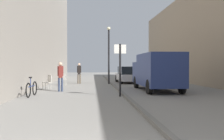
{
  "coord_description": "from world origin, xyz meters",
  "views": [
    {
      "loc": [
        -0.02,
        -2.88,
        1.53
      ],
      "look_at": [
        1.17,
        11.72,
        1.26
      ],
      "focal_mm": 38.79,
      "sensor_mm": 36.0,
      "label": 1
    }
  ],
  "objects_px": {
    "cafe_chair_by_doorway": "(48,81)",
    "bicycle_leaning": "(32,89)",
    "pedestrian_main_foreground": "(79,72)",
    "street_sign_post": "(120,65)",
    "delivery_van": "(157,71)",
    "parked_car": "(128,75)",
    "cafe_chair_near_window": "(63,78)",
    "lamp_post": "(109,51)",
    "pedestrian_mid_block": "(60,75)"
  },
  "relations": [
    {
      "from": "delivery_van",
      "to": "parked_car",
      "type": "relative_size",
      "value": 1.24
    },
    {
      "from": "street_sign_post",
      "to": "lamp_post",
      "type": "relative_size",
      "value": 0.55
    },
    {
      "from": "lamp_post",
      "to": "bicycle_leaning",
      "type": "bearing_deg",
      "value": -119.07
    },
    {
      "from": "pedestrian_main_foreground",
      "to": "delivery_van",
      "type": "distance_m",
      "value": 7.91
    },
    {
      "from": "pedestrian_mid_block",
      "to": "lamp_post",
      "type": "bearing_deg",
      "value": -132.74
    },
    {
      "from": "pedestrian_main_foreground",
      "to": "bicycle_leaning",
      "type": "distance_m",
      "value": 8.56
    },
    {
      "from": "pedestrian_main_foreground",
      "to": "street_sign_post",
      "type": "height_order",
      "value": "street_sign_post"
    },
    {
      "from": "cafe_chair_by_doorway",
      "to": "pedestrian_main_foreground",
      "type": "bearing_deg",
      "value": -57.65
    },
    {
      "from": "parked_car",
      "to": "bicycle_leaning",
      "type": "bearing_deg",
      "value": -125.7
    },
    {
      "from": "lamp_post",
      "to": "cafe_chair_by_doorway",
      "type": "height_order",
      "value": "lamp_post"
    },
    {
      "from": "cafe_chair_near_window",
      "to": "bicycle_leaning",
      "type": "bearing_deg",
      "value": -85.48
    },
    {
      "from": "bicycle_leaning",
      "to": "street_sign_post",
      "type": "bearing_deg",
      "value": -2.08
    },
    {
      "from": "delivery_van",
      "to": "cafe_chair_near_window",
      "type": "relative_size",
      "value": 5.62
    },
    {
      "from": "delivery_van",
      "to": "bicycle_leaning",
      "type": "height_order",
      "value": "delivery_van"
    },
    {
      "from": "lamp_post",
      "to": "bicycle_leaning",
      "type": "xyz_separation_m",
      "value": [
        -4.38,
        -7.87,
        -2.34
      ]
    },
    {
      "from": "pedestrian_main_foreground",
      "to": "parked_car",
      "type": "xyz_separation_m",
      "value": [
        4.31,
        1.01,
        -0.29
      ]
    },
    {
      "from": "lamp_post",
      "to": "cafe_chair_by_doorway",
      "type": "distance_m",
      "value": 6.54
    },
    {
      "from": "bicycle_leaning",
      "to": "pedestrian_main_foreground",
      "type": "bearing_deg",
      "value": 80.19
    },
    {
      "from": "pedestrian_main_foreground",
      "to": "pedestrian_mid_block",
      "type": "height_order",
      "value": "pedestrian_main_foreground"
    },
    {
      "from": "lamp_post",
      "to": "cafe_chair_near_window",
      "type": "height_order",
      "value": "lamp_post"
    },
    {
      "from": "lamp_post",
      "to": "cafe_chair_by_doorway",
      "type": "xyz_separation_m",
      "value": [
        -4.18,
        -4.54,
        -2.18
      ]
    },
    {
      "from": "cafe_chair_near_window",
      "to": "pedestrian_main_foreground",
      "type": "bearing_deg",
      "value": 66.07
    },
    {
      "from": "pedestrian_mid_block",
      "to": "cafe_chair_near_window",
      "type": "height_order",
      "value": "pedestrian_mid_block"
    },
    {
      "from": "pedestrian_main_foreground",
      "to": "delivery_van",
      "type": "bearing_deg",
      "value": -50.89
    },
    {
      "from": "pedestrian_mid_block",
      "to": "parked_car",
      "type": "relative_size",
      "value": 0.41
    },
    {
      "from": "lamp_post",
      "to": "pedestrian_mid_block",
      "type": "bearing_deg",
      "value": -119.83
    },
    {
      "from": "street_sign_post",
      "to": "cafe_chair_near_window",
      "type": "distance_m",
      "value": 8.02
    },
    {
      "from": "pedestrian_main_foreground",
      "to": "cafe_chair_by_doorway",
      "type": "xyz_separation_m",
      "value": [
        -1.69,
        -4.99,
        -0.46
      ]
    },
    {
      "from": "pedestrian_main_foreground",
      "to": "cafe_chair_near_window",
      "type": "height_order",
      "value": "pedestrian_main_foreground"
    },
    {
      "from": "pedestrian_main_foreground",
      "to": "cafe_chair_near_window",
      "type": "bearing_deg",
      "value": -125.27
    },
    {
      "from": "parked_car",
      "to": "cafe_chair_by_doorway",
      "type": "relative_size",
      "value": 4.54
    },
    {
      "from": "cafe_chair_by_doorway",
      "to": "cafe_chair_near_window",
      "type": "bearing_deg",
      "value": -48.33
    },
    {
      "from": "street_sign_post",
      "to": "cafe_chair_by_doorway",
      "type": "relative_size",
      "value": 2.77
    },
    {
      "from": "delivery_van",
      "to": "bicycle_leaning",
      "type": "distance_m",
      "value": 7.31
    },
    {
      "from": "delivery_van",
      "to": "cafe_chair_by_doorway",
      "type": "relative_size",
      "value": 5.62
    },
    {
      "from": "pedestrian_mid_block",
      "to": "bicycle_leaning",
      "type": "distance_m",
      "value": 2.56
    },
    {
      "from": "pedestrian_mid_block",
      "to": "cafe_chair_near_window",
      "type": "distance_m",
      "value": 4.53
    },
    {
      "from": "street_sign_post",
      "to": "lamp_post",
      "type": "xyz_separation_m",
      "value": [
        0.0,
        8.26,
        1.18
      ]
    },
    {
      "from": "cafe_chair_by_doorway",
      "to": "bicycle_leaning",
      "type": "bearing_deg",
      "value": 137.62
    },
    {
      "from": "bicycle_leaning",
      "to": "cafe_chair_by_doorway",
      "type": "distance_m",
      "value": 3.34
    },
    {
      "from": "pedestrian_main_foreground",
      "to": "parked_car",
      "type": "height_order",
      "value": "pedestrian_main_foreground"
    },
    {
      "from": "delivery_van",
      "to": "pedestrian_mid_block",
      "type": "bearing_deg",
      "value": 179.54
    },
    {
      "from": "street_sign_post",
      "to": "bicycle_leaning",
      "type": "height_order",
      "value": "street_sign_post"
    },
    {
      "from": "parked_car",
      "to": "cafe_chair_by_doorway",
      "type": "height_order",
      "value": "parked_car"
    },
    {
      "from": "parked_car",
      "to": "lamp_post",
      "type": "distance_m",
      "value": 3.08
    },
    {
      "from": "lamp_post",
      "to": "cafe_chair_by_doorway",
      "type": "bearing_deg",
      "value": -132.6
    },
    {
      "from": "delivery_van",
      "to": "street_sign_post",
      "type": "height_order",
      "value": "street_sign_post"
    },
    {
      "from": "pedestrian_mid_block",
      "to": "delivery_van",
      "type": "distance_m",
      "value": 5.79
    },
    {
      "from": "lamp_post",
      "to": "delivery_van",
      "type": "bearing_deg",
      "value": -65.8
    },
    {
      "from": "bicycle_leaning",
      "to": "parked_car",
      "type": "bearing_deg",
      "value": 59.39
    }
  ]
}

